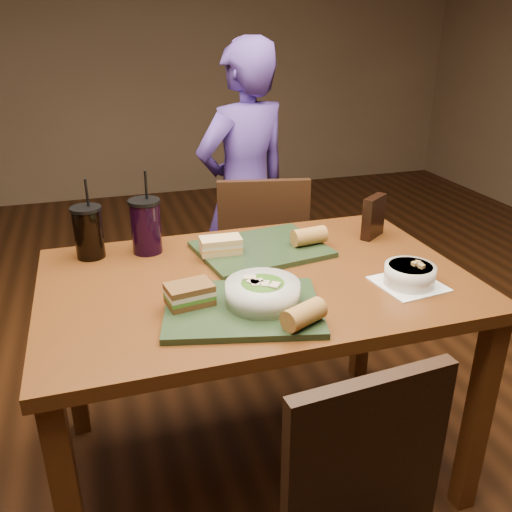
{
  "coord_description": "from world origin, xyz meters",
  "views": [
    {
      "loc": [
        -0.45,
        -1.45,
        1.48
      ],
      "look_at": [
        0.0,
        0.0,
        0.82
      ],
      "focal_mm": 38.0,
      "sensor_mm": 36.0,
      "label": 1
    }
  ],
  "objects_px": {
    "chair_far": "(257,260)",
    "chip_bag": "(374,217)",
    "tray_far": "(261,249)",
    "sandwich_far": "(221,245)",
    "baguette_near": "(304,315)",
    "soup_bowl": "(410,274)",
    "tray_near": "(243,308)",
    "sandwich_near": "(190,294)",
    "salad_bowl": "(263,291)",
    "cup_cola": "(88,232)",
    "cup_berry": "(146,226)",
    "diner": "(245,193)",
    "baguette_far": "(309,236)",
    "dining_table": "(256,302)"
  },
  "relations": [
    {
      "from": "salad_bowl",
      "to": "tray_far",
      "type": "bearing_deg",
      "value": 72.79
    },
    {
      "from": "baguette_near",
      "to": "chip_bag",
      "type": "distance_m",
      "value": 0.73
    },
    {
      "from": "salad_bowl",
      "to": "chip_bag",
      "type": "distance_m",
      "value": 0.68
    },
    {
      "from": "tray_far",
      "to": "baguette_near",
      "type": "distance_m",
      "value": 0.53
    },
    {
      "from": "cup_cola",
      "to": "tray_near",
      "type": "bearing_deg",
      "value": -53.07
    },
    {
      "from": "soup_bowl",
      "to": "sandwich_near",
      "type": "distance_m",
      "value": 0.66
    },
    {
      "from": "chair_far",
      "to": "salad_bowl",
      "type": "distance_m",
      "value": 0.96
    },
    {
      "from": "tray_near",
      "to": "soup_bowl",
      "type": "distance_m",
      "value": 0.52
    },
    {
      "from": "chair_far",
      "to": "baguette_far",
      "type": "relative_size",
      "value": 7.43
    },
    {
      "from": "diner",
      "to": "baguette_near",
      "type": "distance_m",
      "value": 1.35
    },
    {
      "from": "diner",
      "to": "chip_bag",
      "type": "relative_size",
      "value": 9.28
    },
    {
      "from": "diner",
      "to": "tray_near",
      "type": "relative_size",
      "value": 3.39
    },
    {
      "from": "tray_near",
      "to": "sandwich_near",
      "type": "relative_size",
      "value": 3.11
    },
    {
      "from": "sandwich_near",
      "to": "chair_far",
      "type": "bearing_deg",
      "value": 61.37
    },
    {
      "from": "tray_far",
      "to": "sandwich_far",
      "type": "bearing_deg",
      "value": -176.25
    },
    {
      "from": "diner",
      "to": "tray_near",
      "type": "distance_m",
      "value": 1.23
    },
    {
      "from": "cup_cola",
      "to": "chip_bag",
      "type": "relative_size",
      "value": 1.77
    },
    {
      "from": "chair_far",
      "to": "tray_near",
      "type": "xyz_separation_m",
      "value": [
        -0.31,
        -0.87,
        0.27
      ]
    },
    {
      "from": "sandwich_far",
      "to": "baguette_near",
      "type": "height_order",
      "value": "baguette_near"
    },
    {
      "from": "tray_near",
      "to": "sandwich_near",
      "type": "distance_m",
      "value": 0.15
    },
    {
      "from": "salad_bowl",
      "to": "cup_cola",
      "type": "height_order",
      "value": "cup_cola"
    },
    {
      "from": "tray_near",
      "to": "tray_far",
      "type": "distance_m",
      "value": 0.42
    },
    {
      "from": "soup_bowl",
      "to": "sandwich_far",
      "type": "xyz_separation_m",
      "value": [
        -0.49,
        0.36,
        0.01
      ]
    },
    {
      "from": "chair_far",
      "to": "chip_bag",
      "type": "relative_size",
      "value": 5.77
    },
    {
      "from": "chip_bag",
      "to": "chair_far",
      "type": "bearing_deg",
      "value": 85.78
    },
    {
      "from": "sandwich_far",
      "to": "chip_bag",
      "type": "xyz_separation_m",
      "value": [
        0.58,
        0.02,
        0.03
      ]
    },
    {
      "from": "diner",
      "to": "chip_bag",
      "type": "bearing_deg",
      "value": 88.19
    },
    {
      "from": "chair_far",
      "to": "sandwich_near",
      "type": "xyz_separation_m",
      "value": [
        -0.45,
        -0.82,
        0.3
      ]
    },
    {
      "from": "tray_near",
      "to": "salad_bowl",
      "type": "height_order",
      "value": "salad_bowl"
    },
    {
      "from": "tray_near",
      "to": "baguette_near",
      "type": "bearing_deg",
      "value": -50.06
    },
    {
      "from": "chair_far",
      "to": "cup_cola",
      "type": "relative_size",
      "value": 3.26
    },
    {
      "from": "sandwich_far",
      "to": "cup_berry",
      "type": "bearing_deg",
      "value": 151.42
    },
    {
      "from": "sandwich_far",
      "to": "salad_bowl",
      "type": "bearing_deg",
      "value": -86.09
    },
    {
      "from": "baguette_far",
      "to": "cup_cola",
      "type": "relative_size",
      "value": 0.44
    },
    {
      "from": "tray_far",
      "to": "sandwich_far",
      "type": "relative_size",
      "value": 3.04
    },
    {
      "from": "sandwich_far",
      "to": "tray_far",
      "type": "bearing_deg",
      "value": 3.75
    },
    {
      "from": "tray_far",
      "to": "cup_berry",
      "type": "relative_size",
      "value": 1.46
    },
    {
      "from": "soup_bowl",
      "to": "diner",
      "type": "bearing_deg",
      "value": 98.42
    },
    {
      "from": "soup_bowl",
      "to": "sandwich_far",
      "type": "bearing_deg",
      "value": 143.37
    },
    {
      "from": "soup_bowl",
      "to": "sandwich_far",
      "type": "distance_m",
      "value": 0.61
    },
    {
      "from": "tray_far",
      "to": "salad_bowl",
      "type": "distance_m",
      "value": 0.4
    },
    {
      "from": "sandwich_far",
      "to": "baguette_near",
      "type": "xyz_separation_m",
      "value": [
        0.09,
        -0.52,
        0.0
      ]
    },
    {
      "from": "tray_near",
      "to": "cup_cola",
      "type": "bearing_deg",
      "value": 126.93
    },
    {
      "from": "sandwich_far",
      "to": "soup_bowl",
      "type": "bearing_deg",
      "value": -36.63
    },
    {
      "from": "baguette_far",
      "to": "chip_bag",
      "type": "relative_size",
      "value": 0.78
    },
    {
      "from": "chair_far",
      "to": "salad_bowl",
      "type": "height_order",
      "value": "chair_far"
    },
    {
      "from": "baguette_far",
      "to": "tray_near",
      "type": "bearing_deg",
      "value": -133.58
    },
    {
      "from": "diner",
      "to": "baguette_near",
      "type": "height_order",
      "value": "diner"
    },
    {
      "from": "sandwich_near",
      "to": "cup_berry",
      "type": "distance_m",
      "value": 0.45
    },
    {
      "from": "cup_berry",
      "to": "dining_table",
      "type": "bearing_deg",
      "value": -45.42
    }
  ]
}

